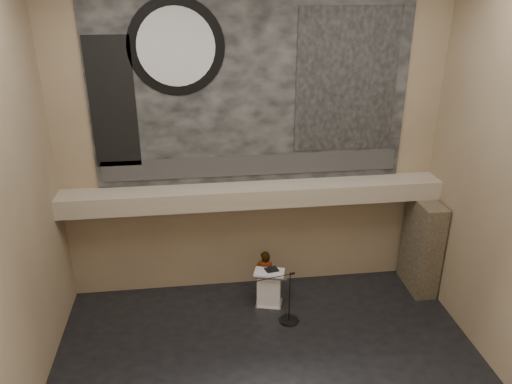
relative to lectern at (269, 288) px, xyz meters
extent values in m
plane|color=black|center=(-0.30, -2.77, -0.55)|extent=(10.00, 10.00, 0.00)
cube|color=#866F55|center=(-0.30, 1.23, 3.70)|extent=(10.00, 0.02, 8.50)
cube|color=#866F55|center=(-0.30, -6.77, 3.70)|extent=(10.00, 0.02, 8.50)
cube|color=tan|center=(-0.30, 0.83, 2.40)|extent=(10.00, 0.80, 0.50)
cylinder|color=#B2893D|center=(-1.90, 0.78, 2.12)|extent=(0.04, 0.04, 0.06)
cylinder|color=#B2893D|center=(1.60, 0.78, 2.12)|extent=(0.04, 0.04, 0.06)
cube|color=black|center=(-0.30, 1.20, 5.15)|extent=(8.00, 0.05, 5.00)
cube|color=#2A2A2A|center=(-0.30, 1.16, 3.10)|extent=(7.76, 0.02, 0.55)
cylinder|color=black|center=(-2.10, 1.16, 6.15)|extent=(2.30, 0.02, 2.30)
cylinder|color=silver|center=(-2.10, 1.14, 6.15)|extent=(1.84, 0.02, 1.84)
cube|color=black|center=(2.10, 1.16, 5.25)|extent=(2.60, 0.02, 3.60)
cube|color=black|center=(-3.70, 1.16, 4.85)|extent=(1.10, 0.02, 3.20)
cube|color=#3F3527|center=(4.35, 0.38, 0.80)|extent=(0.60, 1.40, 2.70)
cube|color=silver|center=(0.00, 0.00, -0.51)|extent=(0.80, 0.68, 0.08)
cube|color=white|center=(0.00, 0.00, 0.01)|extent=(0.70, 0.56, 0.96)
cube|color=white|center=(0.00, -0.02, 0.52)|extent=(0.89, 0.73, 0.14)
cube|color=black|center=(0.06, 0.02, 0.56)|extent=(0.39, 0.34, 0.04)
cube|color=silver|center=(-0.09, -0.05, 0.55)|extent=(0.26, 0.34, 0.00)
imported|color=white|center=(-0.07, 0.36, 0.19)|extent=(0.61, 0.48, 1.49)
cylinder|color=black|center=(0.41, -0.72, -0.54)|extent=(0.52, 0.52, 0.02)
cylinder|color=black|center=(0.41, -0.72, 0.18)|extent=(0.03, 0.03, 1.47)
cylinder|color=black|center=(-0.17, -0.85, 0.87)|extent=(1.30, 0.32, 0.02)
camera|label=1|loc=(-1.76, -11.07, 7.69)|focal=35.00mm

